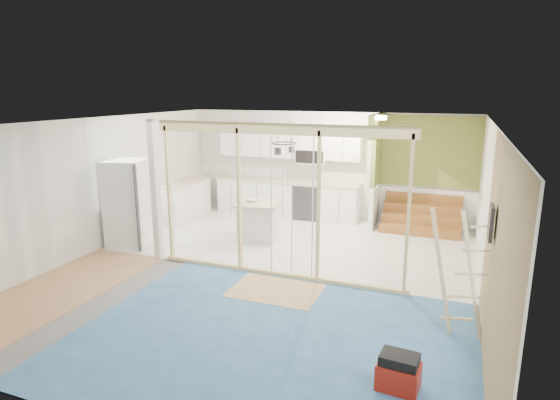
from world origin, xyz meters
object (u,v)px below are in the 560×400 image
at_px(fridge, 128,203).
at_px(ladder, 460,274).
at_px(island, 259,221).
at_px(toolbox, 399,373).

xyz_separation_m(fridge, ladder, (6.28, -1.45, -0.03)).
bearing_deg(ladder, island, 158.24).
relative_size(fridge, island, 1.81).
height_order(fridge, ladder, fridge).
distance_m(fridge, island, 2.67).
distance_m(fridge, ladder, 6.44).
distance_m(fridge, toolbox, 6.46).
xyz_separation_m(fridge, toolbox, (5.73, -2.89, -0.68)).
bearing_deg(island, fridge, -161.37).
relative_size(toolbox, ladder, 0.28).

